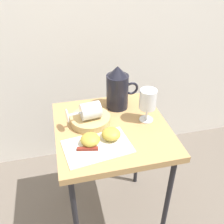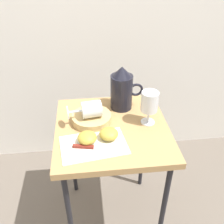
% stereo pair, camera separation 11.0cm
% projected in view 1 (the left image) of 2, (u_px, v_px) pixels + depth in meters
% --- Properties ---
extents(ground_plane, '(6.00, 6.00, 0.00)m').
position_uv_depth(ground_plane, '(112.00, 215.00, 1.52)').
color(ground_plane, '#665B51').
extents(curtain_drape, '(2.40, 0.03, 2.13)m').
position_uv_depth(curtain_drape, '(86.00, 4.00, 1.42)').
color(curtain_drape, silver).
rests_on(curtain_drape, ground_plane).
extents(table, '(0.51, 0.52, 0.67)m').
position_uv_depth(table, '(112.00, 138.00, 1.18)').
color(table, '#AD8451').
rests_on(table, ground_plane).
extents(linen_napkin, '(0.29, 0.21, 0.00)m').
position_uv_depth(linen_napkin, '(97.00, 146.00, 1.03)').
color(linen_napkin, silver).
rests_on(linen_napkin, table).
extents(basket_tray, '(0.18, 0.18, 0.03)m').
position_uv_depth(basket_tray, '(90.00, 120.00, 1.16)').
color(basket_tray, tan).
rests_on(basket_tray, table).
extents(pitcher, '(0.16, 0.11, 0.22)m').
position_uv_depth(pitcher, '(118.00, 91.00, 1.23)').
color(pitcher, black).
rests_on(pitcher, table).
extents(wine_glass_upright, '(0.08, 0.08, 0.16)m').
position_uv_depth(wine_glass_upright, '(148.00, 101.00, 1.13)').
color(wine_glass_upright, silver).
rests_on(wine_glass_upright, table).
extents(wine_glass_tipped_near, '(0.16, 0.09, 0.08)m').
position_uv_depth(wine_glass_tipped_near, '(90.00, 111.00, 1.12)').
color(wine_glass_tipped_near, silver).
rests_on(wine_glass_tipped_near, basket_tray).
extents(apple_half_left, '(0.08, 0.08, 0.04)m').
position_uv_depth(apple_half_left, '(90.00, 140.00, 1.03)').
color(apple_half_left, '#B29938').
rests_on(apple_half_left, linen_napkin).
extents(apple_half_right, '(0.08, 0.08, 0.04)m').
position_uv_depth(apple_half_right, '(111.00, 134.00, 1.06)').
color(apple_half_right, '#B29938').
rests_on(apple_half_right, linen_napkin).
extents(knife, '(0.21, 0.06, 0.01)m').
position_uv_depth(knife, '(96.00, 149.00, 1.01)').
color(knife, silver).
rests_on(knife, linen_napkin).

